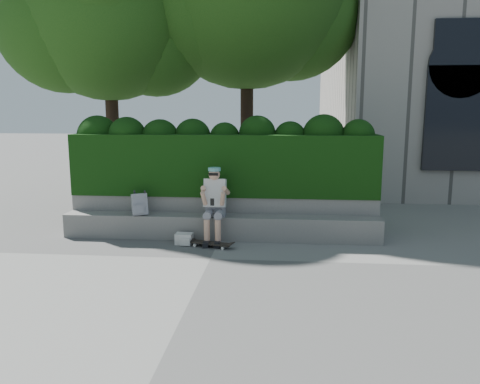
# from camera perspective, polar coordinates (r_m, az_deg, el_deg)

# --- Properties ---
(ground) EXTENTS (80.00, 80.00, 0.00)m
(ground) POSITION_cam_1_polar(r_m,az_deg,el_deg) (7.79, -3.64, -8.13)
(ground) COLOR slate
(ground) RESTS_ON ground
(bench_ledge) EXTENTS (6.00, 0.45, 0.45)m
(bench_ledge) POSITION_cam_1_polar(r_m,az_deg,el_deg) (8.91, -2.42, -4.28)
(bench_ledge) COLOR gray
(bench_ledge) RESTS_ON ground
(planter_wall) EXTENTS (6.00, 0.50, 0.75)m
(planter_wall) POSITION_cam_1_polar(r_m,az_deg,el_deg) (9.34, -2.04, -2.67)
(planter_wall) COLOR gray
(planter_wall) RESTS_ON ground
(hedge) EXTENTS (6.00, 1.00, 1.20)m
(hedge) POSITION_cam_1_polar(r_m,az_deg,el_deg) (9.39, -1.91, 3.44)
(hedge) COLOR black
(hedge) RESTS_ON planter_wall
(tree_right) EXTENTS (4.55, 4.55, 7.21)m
(tree_right) POSITION_cam_1_polar(r_m,az_deg,el_deg) (13.39, -15.85, 20.37)
(tree_right) COLOR black
(tree_right) RESTS_ON ground
(person) EXTENTS (0.40, 0.76, 1.38)m
(person) POSITION_cam_1_polar(r_m,az_deg,el_deg) (8.63, -3.12, -1.17)
(person) COLOR slate
(person) RESTS_ON ground
(skateboard) EXTENTS (0.80, 0.40, 0.08)m
(skateboard) POSITION_cam_1_polar(r_m,az_deg,el_deg) (8.41, -3.63, -6.27)
(skateboard) COLOR black
(skateboard) RESTS_ON ground
(backpack_plaid) EXTENTS (0.32, 0.27, 0.41)m
(backpack_plaid) POSITION_cam_1_polar(r_m,az_deg,el_deg) (9.05, -12.14, -1.49)
(backpack_plaid) COLOR #A7A6AB
(backpack_plaid) RESTS_ON bench_ledge
(backpack_ground) EXTENTS (0.31, 0.23, 0.20)m
(backpack_ground) POSITION_cam_1_polar(r_m,az_deg,el_deg) (8.64, -6.83, -5.67)
(backpack_ground) COLOR silver
(backpack_ground) RESTS_ON ground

